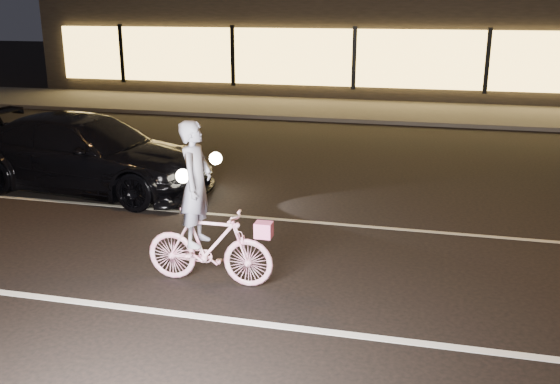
# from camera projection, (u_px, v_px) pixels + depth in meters

# --- Properties ---
(ground) EXTENTS (90.00, 90.00, 0.00)m
(ground) POSITION_uv_depth(u_px,v_px,m) (216.00, 264.00, 8.70)
(ground) COLOR black
(ground) RESTS_ON ground
(lane_stripe_near) EXTENTS (60.00, 0.12, 0.01)m
(lane_stripe_near) POSITION_uv_depth(u_px,v_px,m) (174.00, 313.00, 7.31)
(lane_stripe_near) COLOR silver
(lane_stripe_near) RESTS_ON ground
(lane_stripe_far) EXTENTS (60.00, 0.10, 0.01)m
(lane_stripe_far) POSITION_uv_depth(u_px,v_px,m) (255.00, 217.00, 10.56)
(lane_stripe_far) COLOR gray
(lane_stripe_far) RESTS_ON ground
(sidewalk) EXTENTS (30.00, 4.00, 0.12)m
(sidewalk) POSITION_uv_depth(u_px,v_px,m) (346.00, 110.00, 20.76)
(sidewalk) COLOR #383533
(sidewalk) RESTS_ON ground
(storefront) EXTENTS (25.40, 8.42, 4.20)m
(storefront) POSITION_uv_depth(u_px,v_px,m) (367.00, 36.00, 25.70)
(storefront) COLOR black
(storefront) RESTS_ON ground
(cyclist) EXTENTS (1.69, 0.58, 2.13)m
(cyclist) POSITION_uv_depth(u_px,v_px,m) (206.00, 228.00, 7.91)
(cyclist) COLOR #E74988
(cyclist) RESTS_ON ground
(sedan) EXTENTS (5.15, 2.49, 1.44)m
(sedan) POSITION_uv_depth(u_px,v_px,m) (88.00, 153.00, 11.94)
(sedan) COLOR black
(sedan) RESTS_ON ground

